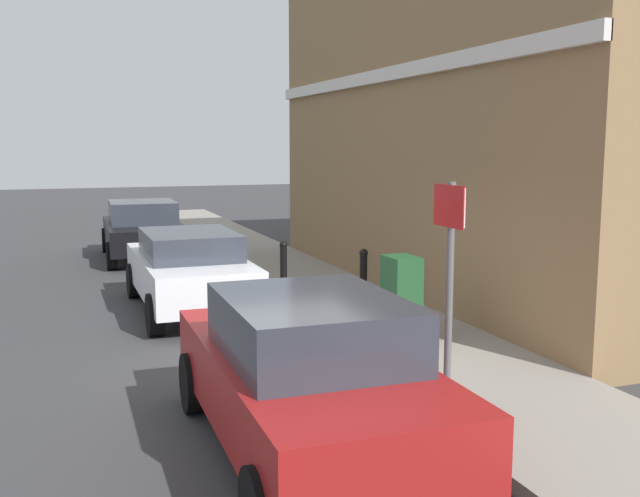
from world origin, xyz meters
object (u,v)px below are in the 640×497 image
object	(u,v)px
car_black	(143,229)
utility_cabinet	(401,300)
bollard_near_cabinet	(363,279)
car_white	(189,269)
car_red	(308,375)
bollard_far_kerb	(284,269)
street_sign	(449,257)

from	to	relation	value
car_black	utility_cabinet	xyz separation A→B (m)	(2.44, -9.33, -0.06)
car_black	bollard_near_cabinet	bearing A→B (deg)	-160.29
car_white	car_red	bearing A→B (deg)	179.61
car_white	bollard_near_cabinet	distance (m)	3.01
car_red	bollard_near_cabinet	distance (m)	5.11
bollard_near_cabinet	bollard_far_kerb	world-z (taller)	same
car_white	bollard_near_cabinet	xyz separation A→B (m)	(2.47, -1.72, -0.03)
car_white	utility_cabinet	size ratio (longest dim) A/B	3.47
utility_cabinet	bollard_near_cabinet	xyz separation A→B (m)	(0.10, 1.55, 0.02)
car_black	bollard_near_cabinet	size ratio (longest dim) A/B	3.86
car_black	bollard_far_kerb	xyz separation A→B (m)	(1.62, -6.46, -0.03)
car_red	bollard_near_cabinet	bearing A→B (deg)	-28.40
street_sign	utility_cabinet	bearing A→B (deg)	75.23
car_red	car_black	world-z (taller)	car_red
car_red	street_sign	distance (m)	2.08
utility_cabinet	bollard_near_cabinet	world-z (taller)	utility_cabinet
car_black	bollard_far_kerb	world-z (taller)	car_black
bollard_far_kerb	street_sign	xyz separation A→B (m)	(0.21, -5.19, 0.96)
car_red	street_sign	world-z (taller)	street_sign
bollard_near_cabinet	car_white	bearing A→B (deg)	145.11
bollard_near_cabinet	street_sign	bearing A→B (deg)	-100.42
car_white	utility_cabinet	distance (m)	4.03
car_red	utility_cabinet	size ratio (longest dim) A/B	3.48
car_black	street_sign	distance (m)	11.82
bollard_near_cabinet	street_sign	xyz separation A→B (m)	(-0.71, -3.86, 0.96)
car_red	bollard_far_kerb	distance (m)	6.00
car_red	car_white	size ratio (longest dim) A/B	1.00
car_red	car_white	world-z (taller)	car_red
utility_cabinet	street_sign	distance (m)	2.58
car_white	street_sign	xyz separation A→B (m)	(1.76, -5.58, 0.93)
car_red	car_white	xyz separation A→B (m)	(0.02, 6.18, -0.05)
utility_cabinet	street_sign	xyz separation A→B (m)	(-0.61, -2.31, 0.98)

